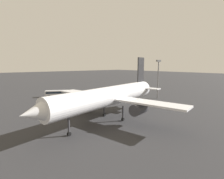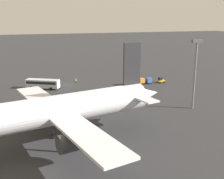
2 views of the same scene
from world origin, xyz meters
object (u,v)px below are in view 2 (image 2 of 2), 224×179
shuttle_bus_far (128,97)px  cargo_cart_grey (134,81)px  shuttle_bus_near (43,83)px  cargo_cart_orange (142,81)px  cargo_cart_green (127,82)px  worker_person (76,81)px  cargo_cart_blue (149,80)px  baggage_tug (161,80)px  airplane (51,112)px

shuttle_bus_far → cargo_cart_grey: shuttle_bus_far is taller
shuttle_bus_near → cargo_cart_grey: shuttle_bus_near is taller
cargo_cart_orange → cargo_cart_green: bearing=-1.5°
worker_person → cargo_cart_blue: 25.77m
shuttle_bus_near → baggage_tug: bearing=-157.8°
baggage_tug → cargo_cart_orange: (7.32, -0.42, 0.25)m
cargo_cart_orange → cargo_cart_grey: 2.74m
airplane → cargo_cart_green: 50.15m
cargo_cart_orange → cargo_cart_grey: same height
cargo_cart_green → cargo_cart_grey: bearing=-179.9°
shuttle_bus_far → cargo_cart_green: 22.14m
cargo_cart_blue → cargo_cart_green: bearing=-1.7°
baggage_tug → worker_person: 30.22m
worker_person → baggage_tug: bearing=162.7°
cargo_cart_grey → cargo_cart_orange: bearing=177.0°
cargo_cart_grey → worker_person: bearing=-24.1°
shuttle_bus_far → cargo_cart_blue: shuttle_bus_far is taller
cargo_cart_grey → airplane: bearing=50.3°
cargo_cart_grey → cargo_cart_green: 2.74m
shuttle_bus_near → cargo_cart_green: size_ratio=5.03×
shuttle_bus_far → cargo_cart_blue: size_ratio=5.45×
airplane → worker_person: size_ratio=27.96×
baggage_tug → cargo_cart_blue: baggage_tug is taller
cargo_cart_blue → shuttle_bus_far: bearing=51.6°
airplane → baggage_tug: (-43.00, -39.08, -5.81)m
airplane → cargo_cart_blue: (-38.42, -39.40, -5.56)m
shuttle_bus_near → cargo_cart_orange: shuttle_bus_near is taller
airplane → cargo_cart_orange: size_ratio=22.40×
shuttle_bus_near → worker_person: shuttle_bus_near is taller
shuttle_bus_far → cargo_cart_green: (-7.97, -20.64, -0.82)m
baggage_tug → cargo_cart_orange: baggage_tug is taller
baggage_tug → cargo_cart_grey: size_ratio=1.16×
cargo_cart_orange → cargo_cart_grey: bearing=-3.0°
worker_person → cargo_cart_grey: size_ratio=0.80×
airplane → cargo_cart_grey: size_ratio=22.40×
shuttle_bus_far → baggage_tug: bearing=-152.2°
airplane → cargo_cart_orange: 53.52m
cargo_cart_blue → shuttle_bus_near: bearing=-7.0°
airplane → worker_person: bearing=-118.9°
shuttle_bus_far → cargo_cart_orange: shuttle_bus_far is taller
cargo_cart_blue → cargo_cart_green: 8.22m
shuttle_bus_far → cargo_cart_grey: bearing=-133.6°
cargo_cart_grey → cargo_cart_green: bearing=0.1°
airplane → baggage_tug: airplane is taller
shuttle_bus_near → cargo_cart_blue: (-36.07, 4.40, -0.68)m
worker_person → cargo_cart_orange: 23.18m
cargo_cart_orange → cargo_cart_grey: size_ratio=1.00×
cargo_cart_orange → cargo_cart_green: (5.48, -0.14, 0.00)m
cargo_cart_blue → cargo_cart_green: (8.21, -0.24, 0.00)m
shuttle_bus_far → airplane: bearing=24.3°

